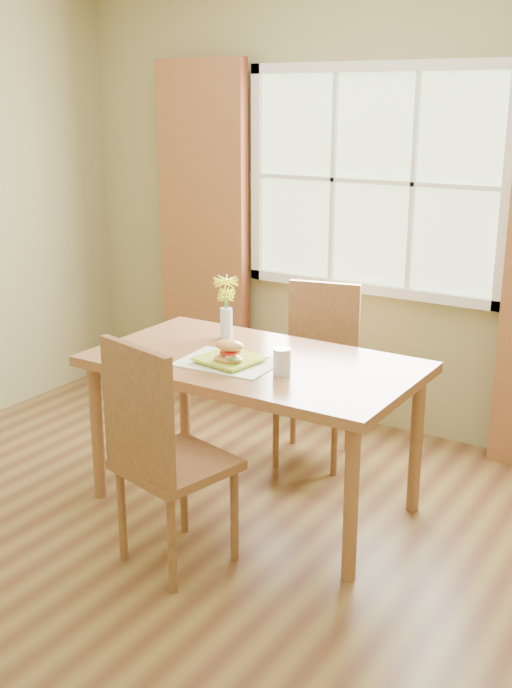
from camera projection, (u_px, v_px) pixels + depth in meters
The scene contains 11 objects.
room at pixel (175, 260), 3.17m from camera, with size 4.24×3.84×2.74m.
window at pixel (373, 182), 4.64m from camera, with size 1.62×0.06×1.32m.
curtain_left at pixel (203, 235), 5.27m from camera, with size 0.65×0.08×2.20m, color maroon.
dining_table at pixel (254, 375), 3.88m from camera, with size 1.57×0.88×0.76m.
chair_near at pixel (159, 448), 3.35m from camera, with size 0.52×0.52×1.03m.
chair_far at pixel (318, 364), 4.50m from camera, with size 0.49×0.49×0.98m.
placemat at pixel (228, 362), 3.80m from camera, with size 0.45×0.33×0.01m, color #E6EDC8.
plate at pixel (230, 361), 3.79m from camera, with size 0.26×0.26×0.01m, color #A3BE2F.
croissant_sandwich at pixel (229, 352), 3.72m from camera, with size 0.16×0.12×0.11m.
water_glass at pixel (282, 362), 3.62m from camera, with size 0.08×0.08×0.12m.
flower_vase at pixel (226, 301), 4.14m from camera, with size 0.13×0.13×0.33m.
Camera 1 is at (1.94, -2.48, 1.96)m, focal length 42.00 mm.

